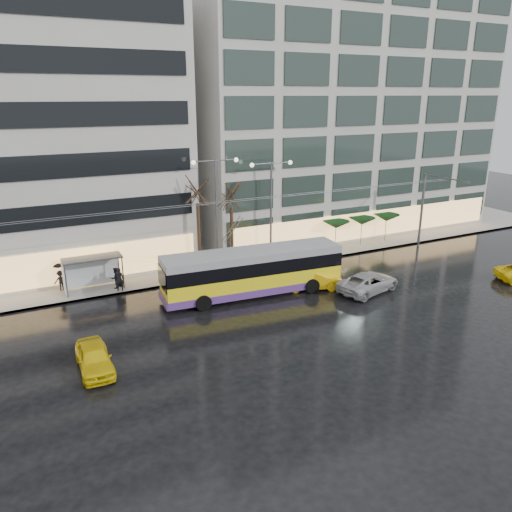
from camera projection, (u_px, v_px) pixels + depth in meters
ground at (254, 325)px, 31.64m from camera, size 140.00×140.00×0.00m
sidewalk at (204, 258)px, 44.36m from camera, size 80.00×10.00×0.15m
kerb at (226, 275)px, 40.16m from camera, size 80.00×0.10×0.15m
building_right at (335, 107)px, 51.99m from camera, size 32.00×14.00×25.00m
trolleybus at (253, 273)px, 36.02m from camera, size 13.37×5.62×6.12m
catenary at (219, 230)px, 37.49m from camera, size 42.24×5.12×7.00m
bus_shelter at (87, 266)px, 36.52m from camera, size 4.20×1.60×2.51m
street_lamp_near at (216, 199)px, 39.81m from camera, size 3.96×0.36×9.03m
street_lamp_far at (271, 197)px, 42.04m from camera, size 3.96×0.36×8.53m
tree_a at (197, 187)px, 39.00m from camera, size 3.20×3.20×8.40m
tree_b at (231, 192)px, 40.67m from camera, size 3.20×3.20×7.70m
parasol_a at (336, 225)px, 46.22m from camera, size 2.50×2.50×2.65m
parasol_b at (362, 221)px, 47.50m from camera, size 2.50×2.50×2.65m
parasol_c at (387, 218)px, 48.79m from camera, size 2.50×2.50×2.65m
taxi_a at (94, 358)px, 26.34m from camera, size 1.73×4.18×1.42m
taxi_b at (312, 279)px, 37.39m from camera, size 4.88×3.09×1.52m
sedan_silver at (368, 282)px, 36.86m from camera, size 5.62×3.57×1.45m
pedestrian_a at (119, 273)px, 36.40m from camera, size 1.16×1.18×2.19m
pedestrian_b at (115, 278)px, 37.14m from camera, size 0.97×0.91×1.59m
pedestrian_c at (60, 276)px, 36.62m from camera, size 1.02×0.87×2.11m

